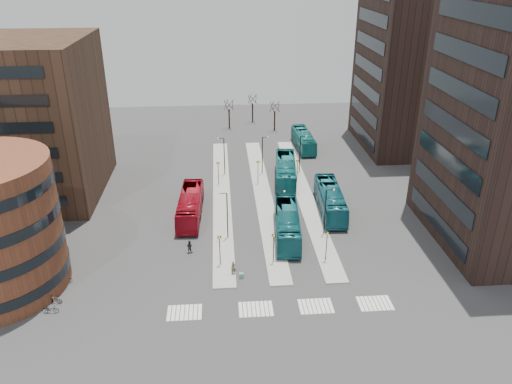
{
  "coord_description": "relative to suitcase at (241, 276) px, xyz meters",
  "views": [
    {
      "loc": [
        -3.98,
        -35.53,
        31.36
      ],
      "look_at": [
        0.28,
        20.52,
        5.0
      ],
      "focal_mm": 35.0,
      "sensor_mm": 36.0,
      "label": 1
    }
  ],
  "objects": [
    {
      "name": "lamp_posts",
      "position": [
        4.79,
        18.58,
        3.29
      ],
      "size": [
        14.04,
        20.24,
        6.12
      ],
      "color": "black",
      "rests_on": "ground"
    },
    {
      "name": "teal_bus_a",
      "position": [
        6.09,
        8.59,
        1.39
      ],
      "size": [
        3.83,
        12.26,
        3.36
      ],
      "primitive_type": "imported",
      "rotation": [
        0.0,
        0.0,
        -0.08
      ],
      "color": "#135A62",
      "rests_on": "ground"
    },
    {
      "name": "island_mid",
      "position": [
        4.15,
        20.58,
        -0.21
      ],
      "size": [
        2.5,
        45.0,
        0.15
      ],
      "primitive_type": "cube",
      "color": "#969791",
      "rests_on": "ground"
    },
    {
      "name": "office_block",
      "position": [
        -31.85,
        24.56,
        10.71
      ],
      "size": [
        25.0,
        20.12,
        22.0
      ],
      "color": "#3F2A1D",
      "rests_on": "ground"
    },
    {
      "name": "bicycle_near",
      "position": [
        -18.85,
        -4.48,
        0.14
      ],
      "size": [
        1.64,
        0.64,
        0.85
      ],
      "primitive_type": "imported",
      "rotation": [
        0.0,
        0.0,
        1.52
      ],
      "color": "gray",
      "rests_on": "ground"
    },
    {
      "name": "crosswalk_stripes",
      "position": [
        3.9,
        -5.42,
        -0.28
      ],
      "size": [
        22.35,
        2.4,
        0.01
      ],
      "color": "silver",
      "rests_on": "ground"
    },
    {
      "name": "island_right",
      "position": [
        10.15,
        20.58,
        -0.21
      ],
      "size": [
        2.5,
        45.0,
        0.15
      ],
      "primitive_type": "cube",
      "color": "#969791",
      "rests_on": "ground"
    },
    {
      "name": "red_bus",
      "position": [
        -6.05,
        14.71,
        1.38
      ],
      "size": [
        3.32,
        12.05,
        3.33
      ],
      "primitive_type": "imported",
      "rotation": [
        0.0,
        0.0,
        -0.04
      ],
      "color": "maroon",
      "rests_on": "ground"
    },
    {
      "name": "tower_far",
      "position": [
        34.13,
        40.58,
        14.71
      ],
      "size": [
        20.12,
        20.0,
        30.0
      ],
      "color": "black",
      "rests_on": "ground"
    },
    {
      "name": "bare_trees",
      "position": [
        4.82,
        53.25,
        2.44
      ],
      "size": [
        10.97,
        8.14,
        5.9
      ],
      "color": "black",
      "rests_on": "ground"
    },
    {
      "name": "ground",
      "position": [
        2.15,
        -9.42,
        -0.29
      ],
      "size": [
        160.0,
        160.0,
        0.0
      ],
      "primitive_type": "plane",
      "color": "#2F2F31",
      "rests_on": "ground"
    },
    {
      "name": "teal_bus_d",
      "position": [
        13.26,
        39.97,
        1.26
      ],
      "size": [
        3.02,
        11.22,
        3.1
      ],
      "primitive_type": "imported",
      "rotation": [
        0.0,
        0.0,
        0.04
      ],
      "color": "#16716F",
      "rests_on": "ground"
    },
    {
      "name": "traveller",
      "position": [
        -0.82,
        0.67,
        0.52
      ],
      "size": [
        0.66,
        0.52,
        1.62
      ],
      "primitive_type": "imported",
      "rotation": [
        0.0,
        0.0,
        0.24
      ],
      "color": "brown",
      "rests_on": "ground"
    },
    {
      "name": "teal_bus_c",
      "position": [
        12.81,
        14.86,
        1.43
      ],
      "size": [
        3.55,
        12.44,
        3.43
      ],
      "primitive_type": "imported",
      "rotation": [
        0.0,
        0.0,
        -0.05
      ],
      "color": "#155E6B",
      "rests_on": "ground"
    },
    {
      "name": "bicycle_mid",
      "position": [
        -18.85,
        -2.99,
        0.17
      ],
      "size": [
        1.56,
        0.7,
        0.91
      ],
      "primitive_type": "imported",
      "rotation": [
        0.0,
        0.0,
        1.39
      ],
      "color": "gray",
      "rests_on": "ground"
    },
    {
      "name": "sign_poles",
      "position": [
        3.75,
        13.58,
        2.12
      ],
      "size": [
        12.45,
        22.12,
        3.65
      ],
      "color": "black",
      "rests_on": "ground"
    },
    {
      "name": "commuter_b",
      "position": [
        4.67,
        4.64,
        0.6
      ],
      "size": [
        0.74,
        1.12,
        1.76
      ],
      "primitive_type": "imported",
      "rotation": [
        0.0,
        0.0,
        1.24
      ],
      "color": "black",
      "rests_on": "ground"
    },
    {
      "name": "bicycle_far",
      "position": [
        -18.85,
        0.29,
        0.16
      ],
      "size": [
        1.81,
        1.18,
        0.9
      ],
      "primitive_type": "imported",
      "rotation": [
        0.0,
        0.0,
        1.95
      ],
      "color": "gray",
      "rests_on": "ground"
    },
    {
      "name": "teal_bus_b",
      "position": [
        8.07,
        25.28,
        1.47
      ],
      "size": [
        4.35,
        12.84,
        3.51
      ],
      "primitive_type": "imported",
      "rotation": [
        0.0,
        0.0,
        -0.11
      ],
      "color": "#166A6F",
      "rests_on": "ground"
    },
    {
      "name": "commuter_a",
      "position": [
        -5.8,
        5.65,
        0.5
      ],
      "size": [
        0.94,
        0.86,
        1.56
      ],
      "primitive_type": "imported",
      "rotation": [
        0.0,
        0.0,
        2.71
      ],
      "color": "black",
      "rests_on": "ground"
    },
    {
      "name": "suitcase",
      "position": [
        0.0,
        0.0,
        0.0
      ],
      "size": [
        0.46,
        0.36,
        0.57
      ],
      "primitive_type": "cube",
      "rotation": [
        0.0,
        0.0,
        -0.0
      ],
      "color": "#1C529F",
      "rests_on": "ground"
    },
    {
      "name": "island_left",
      "position": [
        -1.85,
        20.58,
        -0.21
      ],
      "size": [
        2.5,
        45.0,
        0.15
      ],
      "primitive_type": "cube",
      "color": "#969791",
      "rests_on": "ground"
    },
    {
      "name": "commuter_c",
      "position": [
        5.36,
        5.81,
        0.63
      ],
      "size": [
        0.83,
        1.27,
        1.83
      ],
      "primitive_type": "imported",
      "rotation": [
        0.0,
        0.0,
        4.58
      ],
      "color": "black",
      "rests_on": "ground"
    }
  ]
}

